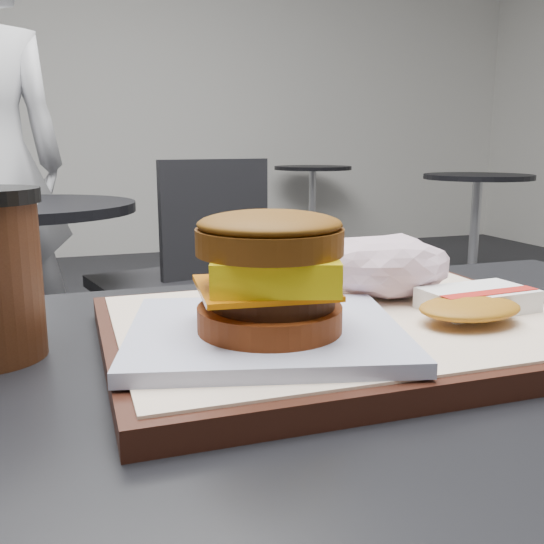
% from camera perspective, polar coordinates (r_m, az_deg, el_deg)
% --- Properties ---
extents(serving_tray, '(0.38, 0.28, 0.02)m').
position_cam_1_polar(serving_tray, '(0.49, 7.10, -5.40)').
color(serving_tray, black).
rests_on(serving_tray, customer_table).
extents(breakfast_sandwich, '(0.22, 0.21, 0.09)m').
position_cam_1_polar(breakfast_sandwich, '(0.42, -0.28, -1.45)').
color(breakfast_sandwich, silver).
rests_on(breakfast_sandwich, serving_tray).
extents(hash_brown, '(0.12, 0.10, 0.02)m').
position_cam_1_polar(hash_brown, '(0.52, 18.49, -2.79)').
color(hash_brown, white).
rests_on(hash_brown, serving_tray).
extents(crumpled_wrapper, '(0.12, 0.10, 0.06)m').
position_cam_1_polar(crumpled_wrapper, '(0.56, 10.57, 0.60)').
color(crumpled_wrapper, white).
rests_on(crumpled_wrapper, serving_tray).
extents(neighbor_table, '(0.70, 0.70, 0.75)m').
position_cam_1_polar(neighbor_table, '(2.05, -22.26, 0.45)').
color(neighbor_table, black).
rests_on(neighbor_table, ground).
extents(napkin, '(0.15, 0.15, 0.00)m').
position_cam_1_polar(napkin, '(2.01, -23.34, 5.93)').
color(napkin, white).
rests_on(napkin, neighbor_table).
extents(neighbor_chair, '(0.64, 0.50, 0.88)m').
position_cam_1_polar(neighbor_chair, '(2.09, -8.54, 0.24)').
color(neighbor_chair, '#A2A2A7').
rests_on(neighbor_chair, ground).
extents(bg_table_near, '(0.66, 0.66, 0.75)m').
position_cam_1_polar(bg_table_near, '(3.99, 18.67, 6.02)').
color(bg_table_near, black).
rests_on(bg_table_near, ground).
extents(bg_table_far, '(0.66, 0.66, 0.75)m').
position_cam_1_polar(bg_table_far, '(5.28, 3.84, 7.88)').
color(bg_table_far, black).
rests_on(bg_table_far, ground).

